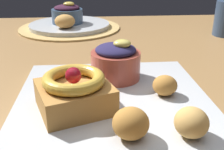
# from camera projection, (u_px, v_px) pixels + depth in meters

# --- Properties ---
(dining_table) EXTENTS (1.32, 1.08, 0.73)m
(dining_table) POSITION_uv_depth(u_px,v_px,m) (117.00, 104.00, 0.59)
(dining_table) COLOR olive
(dining_table) RESTS_ON ground_plane
(woven_placemat) EXTENTS (0.32, 0.32, 0.00)m
(woven_placemat) POSITION_uv_depth(u_px,v_px,m) (70.00, 28.00, 0.87)
(woven_placemat) COLOR tan
(woven_placemat) RESTS_ON dining_table
(front_plate) EXTENTS (0.29, 0.29, 0.01)m
(front_plate) POSITION_uv_depth(u_px,v_px,m) (113.00, 101.00, 0.41)
(front_plate) COLOR silver
(front_plate) RESTS_ON dining_table
(cake_slice) EXTENTS (0.12, 0.11, 0.06)m
(cake_slice) POSITION_uv_depth(u_px,v_px,m) (74.00, 92.00, 0.37)
(cake_slice) COLOR #B77F3D
(cake_slice) RESTS_ON front_plate
(berry_ramekin) EXTENTS (0.09, 0.09, 0.07)m
(berry_ramekin) POSITION_uv_depth(u_px,v_px,m) (116.00, 61.00, 0.46)
(berry_ramekin) COLOR #B24C3D
(berry_ramekin) RESTS_ON front_plate
(fritter_front) EXTENTS (0.04, 0.04, 0.04)m
(fritter_front) POSITION_uv_depth(u_px,v_px,m) (191.00, 122.00, 0.31)
(fritter_front) COLOR tan
(fritter_front) RESTS_ON front_plate
(fritter_middle) EXTENTS (0.04, 0.04, 0.03)m
(fritter_middle) POSITION_uv_depth(u_px,v_px,m) (165.00, 85.00, 0.41)
(fritter_middle) COLOR #BC7F38
(fritter_middle) RESTS_ON front_plate
(fritter_back) EXTENTS (0.04, 0.04, 0.04)m
(fritter_back) POSITION_uv_depth(u_px,v_px,m) (131.00, 123.00, 0.31)
(fritter_back) COLOR #BC7F38
(fritter_back) RESTS_ON front_plate
(back_plate) EXTENTS (0.25, 0.25, 0.01)m
(back_plate) POSITION_uv_depth(u_px,v_px,m) (70.00, 25.00, 0.86)
(back_plate) COLOR silver
(back_plate) RESTS_ON woven_placemat
(back_ramekin) EXTENTS (0.10, 0.10, 0.07)m
(back_ramekin) POSITION_uv_depth(u_px,v_px,m) (67.00, 14.00, 0.85)
(back_ramekin) COLOR #3D5675
(back_ramekin) RESTS_ON back_plate
(back_pastry) EXTENTS (0.06, 0.06, 0.04)m
(back_pastry) POSITION_uv_depth(u_px,v_px,m) (65.00, 21.00, 0.79)
(back_pastry) COLOR #C68E47
(back_pastry) RESTS_ON back_plate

